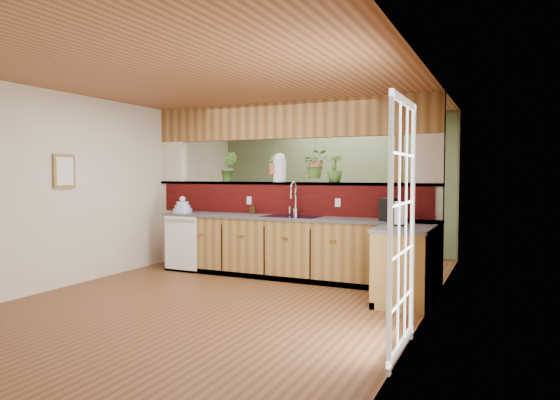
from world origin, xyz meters
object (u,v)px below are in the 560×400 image
at_px(dish_stack, 183,208).
at_px(glass_jar, 280,168).
at_px(coffee_maker, 389,210).
at_px(faucet, 294,197).
at_px(paper_towel, 399,214).
at_px(soap_dispenser, 252,208).
at_px(shelving_console, 313,227).

relative_size(dish_stack, glass_jar, 0.68).
xyz_separation_m(dish_stack, coffee_maker, (3.25, 0.05, 0.05)).
bearing_deg(faucet, paper_towel, -25.14).
distance_m(dish_stack, coffee_maker, 3.25).
relative_size(soap_dispenser, shelving_console, 0.12).
bearing_deg(shelving_console, faucet, -65.29).
height_order(dish_stack, soap_dispenser, dish_stack).
distance_m(paper_towel, glass_jar, 2.35).
relative_size(faucet, soap_dispenser, 2.99).
bearing_deg(coffee_maker, dish_stack, -161.19).
xyz_separation_m(coffee_maker, paper_towel, (0.26, -0.59, 0.00)).
xyz_separation_m(soap_dispenser, shelving_console, (0.19, 2.11, -0.48)).
bearing_deg(paper_towel, glass_jar, 153.41).
height_order(coffee_maker, glass_jar, glass_jar).
bearing_deg(dish_stack, glass_jar, 18.20).
bearing_deg(dish_stack, soap_dispenser, 13.65).
bearing_deg(glass_jar, paper_towel, -26.59).
bearing_deg(coffee_maker, faucet, -170.27).
relative_size(soap_dispenser, glass_jar, 0.38).
distance_m(faucet, coffee_maker, 1.47).
xyz_separation_m(faucet, glass_jar, (-0.34, 0.22, 0.44)).
relative_size(faucet, dish_stack, 1.69).
height_order(soap_dispenser, shelving_console, soap_dispenser).
bearing_deg(glass_jar, shelving_console, 95.27).
bearing_deg(paper_towel, shelving_console, 127.17).
bearing_deg(shelving_console, dish_stack, -107.35).
bearing_deg(coffee_maker, soap_dispenser, -167.86).
height_order(paper_towel, glass_jar, glass_jar).
xyz_separation_m(soap_dispenser, paper_towel, (2.40, -0.81, 0.05)).
height_order(faucet, glass_jar, glass_jar).
distance_m(dish_stack, soap_dispenser, 1.14).
relative_size(glass_jar, shelving_console, 0.31).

